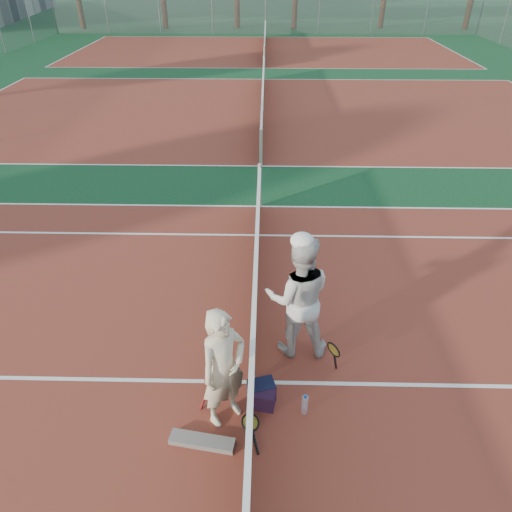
{
  "coord_description": "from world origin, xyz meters",
  "views": [
    {
      "loc": [
        0.14,
        -4.46,
        5.17
      ],
      "look_at": [
        0.0,
        1.72,
        1.05
      ],
      "focal_mm": 32.0,
      "sensor_mm": 36.0,
      "label": 1
    }
  ],
  "objects_px": {
    "player_a": "(224,369)",
    "net_main": "(253,357)",
    "sports_bag_purple": "(263,399)",
    "racket_black_held": "(333,358)",
    "sports_bag_navy": "(261,390)",
    "racket_red": "(212,387)",
    "water_bottle": "(305,405)",
    "racket_spare": "(250,422)",
    "player_b": "(298,297)"
  },
  "relations": [
    {
      "from": "player_a",
      "to": "racket_spare",
      "type": "height_order",
      "value": "player_a"
    },
    {
      "from": "player_b",
      "to": "sports_bag_navy",
      "type": "relative_size",
      "value": 5.63
    },
    {
      "from": "racket_red",
      "to": "sports_bag_navy",
      "type": "xyz_separation_m",
      "value": [
        0.67,
        0.07,
        -0.13
      ]
    },
    {
      "from": "water_bottle",
      "to": "racket_black_held",
      "type": "bearing_deg",
      "value": 58.4
    },
    {
      "from": "racket_red",
      "to": "water_bottle",
      "type": "height_order",
      "value": "racket_red"
    },
    {
      "from": "net_main",
      "to": "player_b",
      "type": "distance_m",
      "value": 1.08
    },
    {
      "from": "player_b",
      "to": "racket_black_held",
      "type": "relative_size",
      "value": 3.42
    },
    {
      "from": "racket_spare",
      "to": "sports_bag_navy",
      "type": "relative_size",
      "value": 1.68
    },
    {
      "from": "player_a",
      "to": "racket_black_held",
      "type": "xyz_separation_m",
      "value": [
        1.49,
        0.78,
        -0.59
      ]
    },
    {
      "from": "racket_spare",
      "to": "sports_bag_navy",
      "type": "distance_m",
      "value": 0.47
    },
    {
      "from": "player_a",
      "to": "sports_bag_purple",
      "type": "xyz_separation_m",
      "value": [
        0.49,
        0.16,
        -0.75
      ]
    },
    {
      "from": "net_main",
      "to": "player_b",
      "type": "xyz_separation_m",
      "value": [
        0.64,
        0.71,
        0.5
      ]
    },
    {
      "from": "player_a",
      "to": "sports_bag_navy",
      "type": "bearing_deg",
      "value": -9.6
    },
    {
      "from": "net_main",
      "to": "racket_spare",
      "type": "bearing_deg",
      "value": -91.91
    },
    {
      "from": "player_b",
      "to": "racket_black_held",
      "type": "bearing_deg",
      "value": 134.87
    },
    {
      "from": "racket_black_held",
      "to": "water_bottle",
      "type": "xyz_separation_m",
      "value": [
        -0.44,
        -0.72,
        -0.14
      ]
    },
    {
      "from": "net_main",
      "to": "sports_bag_navy",
      "type": "bearing_deg",
      "value": -65.47
    },
    {
      "from": "sports_bag_purple",
      "to": "water_bottle",
      "type": "bearing_deg",
      "value": -10.09
    },
    {
      "from": "sports_bag_purple",
      "to": "water_bottle",
      "type": "relative_size",
      "value": 1.12
    },
    {
      "from": "water_bottle",
      "to": "player_a",
      "type": "bearing_deg",
      "value": -176.51
    },
    {
      "from": "player_b",
      "to": "racket_spare",
      "type": "bearing_deg",
      "value": 64.06
    },
    {
      "from": "racket_red",
      "to": "sports_bag_purple",
      "type": "height_order",
      "value": "racket_red"
    },
    {
      "from": "racket_red",
      "to": "racket_spare",
      "type": "relative_size",
      "value": 0.91
    },
    {
      "from": "net_main",
      "to": "racket_red",
      "type": "xyz_separation_m",
      "value": [
        -0.55,
        -0.33,
        -0.24
      ]
    },
    {
      "from": "racket_black_held",
      "to": "sports_bag_navy",
      "type": "relative_size",
      "value": 1.65
    },
    {
      "from": "racket_spare",
      "to": "sports_bag_purple",
      "type": "xyz_separation_m",
      "value": [
        0.16,
        0.29,
        0.12
      ]
    },
    {
      "from": "player_a",
      "to": "racket_red",
      "type": "bearing_deg",
      "value": 88.7
    },
    {
      "from": "player_a",
      "to": "water_bottle",
      "type": "distance_m",
      "value": 1.28
    },
    {
      "from": "net_main",
      "to": "player_b",
      "type": "bearing_deg",
      "value": 48.26
    },
    {
      "from": "racket_black_held",
      "to": "racket_red",
      "type": "bearing_deg",
      "value": -22.26
    },
    {
      "from": "sports_bag_purple",
      "to": "racket_red",
      "type": "bearing_deg",
      "value": 174.24
    },
    {
      "from": "water_bottle",
      "to": "racket_spare",
      "type": "bearing_deg",
      "value": -165.21
    },
    {
      "from": "net_main",
      "to": "sports_bag_navy",
      "type": "distance_m",
      "value": 0.47
    },
    {
      "from": "player_a",
      "to": "racket_red",
      "type": "xyz_separation_m",
      "value": [
        -0.2,
        0.23,
        -0.61
      ]
    },
    {
      "from": "player_b",
      "to": "water_bottle",
      "type": "relative_size",
      "value": 6.72
    },
    {
      "from": "sports_bag_navy",
      "to": "sports_bag_purple",
      "type": "relative_size",
      "value": 1.07
    },
    {
      "from": "net_main",
      "to": "sports_bag_purple",
      "type": "height_order",
      "value": "net_main"
    },
    {
      "from": "racket_red",
      "to": "racket_spare",
      "type": "bearing_deg",
      "value": -79.47
    },
    {
      "from": "net_main",
      "to": "player_a",
      "type": "height_order",
      "value": "player_a"
    },
    {
      "from": "net_main",
      "to": "player_a",
      "type": "bearing_deg",
      "value": -122.05
    },
    {
      "from": "player_a",
      "to": "sports_bag_navy",
      "type": "xyz_separation_m",
      "value": [
        0.47,
        0.3,
        -0.75
      ]
    },
    {
      "from": "player_b",
      "to": "racket_red",
      "type": "xyz_separation_m",
      "value": [
        -1.19,
        -1.04,
        -0.73
      ]
    },
    {
      "from": "net_main",
      "to": "racket_red",
      "type": "distance_m",
      "value": 0.68
    },
    {
      "from": "player_a",
      "to": "net_main",
      "type": "bearing_deg",
      "value": 15.81
    },
    {
      "from": "racket_spare",
      "to": "racket_black_held",
      "type": "bearing_deg",
      "value": -66.26
    },
    {
      "from": "net_main",
      "to": "racket_spare",
      "type": "distance_m",
      "value": 0.85
    },
    {
      "from": "player_b",
      "to": "water_bottle",
      "type": "distance_m",
      "value": 1.48
    },
    {
      "from": "water_bottle",
      "to": "sports_bag_purple",
      "type": "bearing_deg",
      "value": 169.91
    },
    {
      "from": "racket_red",
      "to": "racket_black_held",
      "type": "bearing_deg",
      "value": -27.3
    },
    {
      "from": "player_a",
      "to": "racket_spare",
      "type": "bearing_deg",
      "value": -63.27
    }
  ]
}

